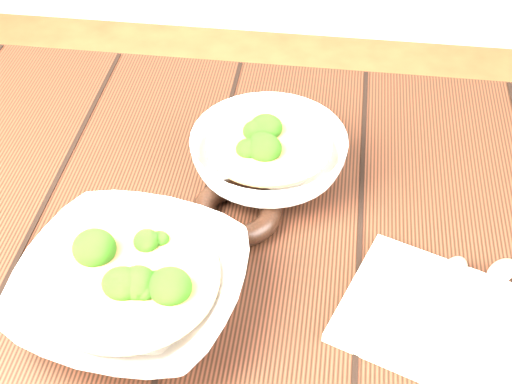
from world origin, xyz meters
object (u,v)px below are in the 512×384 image
Objects in this scene: soup_bowl_back at (268,156)px; napkin at (438,318)px; trivet at (237,212)px; table at (213,308)px; soup_bowl_front at (131,288)px.

napkin is (0.21, -0.21, -0.03)m from soup_bowl_back.
soup_bowl_back is 0.09m from trivet.
table is 0.30m from napkin.
napkin is at bearing -27.40° from trivet.
soup_bowl_front is 0.33m from napkin.
trivet is (0.03, 0.05, 0.13)m from table.
soup_bowl_front reaches higher than napkin.
table is at bearing -112.25° from soup_bowl_back.
trivet is at bearing 172.96° from napkin.
napkin is at bearing -15.80° from table.
soup_bowl_back is at bearing 67.75° from table.
table is 4.54× the size of soup_bowl_back.
table is 0.14m from trivet.
soup_bowl_back is 2.36× the size of trivet.
table is 4.35× the size of soup_bowl_front.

